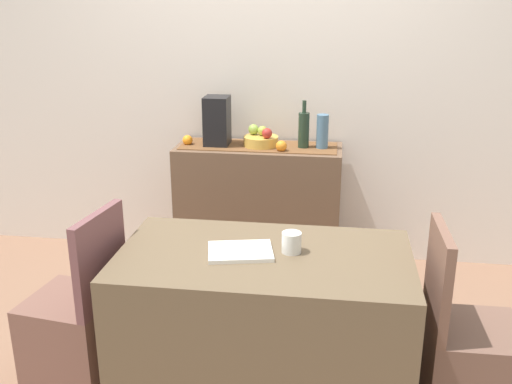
{
  "coord_description": "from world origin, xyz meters",
  "views": [
    {
      "loc": [
        0.47,
        -2.83,
        1.82
      ],
      "look_at": [
        0.02,
        0.36,
        0.73
      ],
      "focal_mm": 41.06,
      "sensor_mm": 36.0,
      "label": 1
    }
  ],
  "objects_px": {
    "fruit_bowl": "(261,141)",
    "coffee_cup": "(292,242)",
    "ceramic_vase": "(322,132)",
    "dining_table": "(264,327)",
    "chair_near_window": "(77,332)",
    "wine_bottle": "(304,130)",
    "coffee_maker": "(217,121)",
    "sideboard_console": "(259,207)",
    "open_book": "(240,251)",
    "chair_by_corner": "(467,363)"
  },
  "relations": [
    {
      "from": "fruit_bowl",
      "to": "coffee_cup",
      "type": "distance_m",
      "value": 1.43
    },
    {
      "from": "ceramic_vase",
      "to": "dining_table",
      "type": "height_order",
      "value": "ceramic_vase"
    },
    {
      "from": "dining_table",
      "to": "chair_near_window",
      "type": "relative_size",
      "value": 1.44
    },
    {
      "from": "wine_bottle",
      "to": "coffee_maker",
      "type": "height_order",
      "value": "coffee_maker"
    },
    {
      "from": "wine_bottle",
      "to": "coffee_maker",
      "type": "xyz_separation_m",
      "value": [
        -0.58,
        -0.0,
        0.04
      ]
    },
    {
      "from": "ceramic_vase",
      "to": "sideboard_console",
      "type": "bearing_deg",
      "value": 180.0
    },
    {
      "from": "chair_near_window",
      "to": "dining_table",
      "type": "bearing_deg",
      "value": 0.15
    },
    {
      "from": "coffee_maker",
      "to": "open_book",
      "type": "relative_size",
      "value": 1.17
    },
    {
      "from": "ceramic_vase",
      "to": "chair_by_corner",
      "type": "bearing_deg",
      "value": -63.46
    },
    {
      "from": "dining_table",
      "to": "chair_near_window",
      "type": "distance_m",
      "value": 0.92
    },
    {
      "from": "chair_near_window",
      "to": "coffee_maker",
      "type": "bearing_deg",
      "value": 73.82
    },
    {
      "from": "dining_table",
      "to": "open_book",
      "type": "height_order",
      "value": "open_book"
    },
    {
      "from": "fruit_bowl",
      "to": "chair_near_window",
      "type": "relative_size",
      "value": 0.26
    },
    {
      "from": "ceramic_vase",
      "to": "coffee_cup",
      "type": "bearing_deg",
      "value": -93.42
    },
    {
      "from": "dining_table",
      "to": "chair_near_window",
      "type": "height_order",
      "value": "chair_near_window"
    },
    {
      "from": "fruit_bowl",
      "to": "open_book",
      "type": "distance_m",
      "value": 1.44
    },
    {
      "from": "coffee_maker",
      "to": "chair_near_window",
      "type": "xyz_separation_m",
      "value": [
        -0.41,
        -1.43,
        -0.76
      ]
    },
    {
      "from": "ceramic_vase",
      "to": "chair_near_window",
      "type": "height_order",
      "value": "ceramic_vase"
    },
    {
      "from": "sideboard_console",
      "to": "ceramic_vase",
      "type": "height_order",
      "value": "ceramic_vase"
    },
    {
      "from": "coffee_maker",
      "to": "fruit_bowl",
      "type": "bearing_deg",
      "value": 0.0
    },
    {
      "from": "sideboard_console",
      "to": "dining_table",
      "type": "relative_size",
      "value": 0.85
    },
    {
      "from": "open_book",
      "to": "coffee_cup",
      "type": "bearing_deg",
      "value": -0.89
    },
    {
      "from": "fruit_bowl",
      "to": "chair_near_window",
      "type": "height_order",
      "value": "fruit_bowl"
    },
    {
      "from": "dining_table",
      "to": "coffee_cup",
      "type": "xyz_separation_m",
      "value": [
        0.12,
        0.04,
        0.42
      ]
    },
    {
      "from": "coffee_maker",
      "to": "dining_table",
      "type": "height_order",
      "value": "coffee_maker"
    },
    {
      "from": "chair_near_window",
      "to": "sideboard_console",
      "type": "bearing_deg",
      "value": 64.11
    },
    {
      "from": "sideboard_console",
      "to": "fruit_bowl",
      "type": "bearing_deg",
      "value": 0.0
    },
    {
      "from": "wine_bottle",
      "to": "chair_near_window",
      "type": "xyz_separation_m",
      "value": [
        -0.99,
        -1.43,
        -0.72
      ]
    },
    {
      "from": "coffee_cup",
      "to": "chair_near_window",
      "type": "distance_m",
      "value": 1.15
    },
    {
      "from": "chair_by_corner",
      "to": "sideboard_console",
      "type": "bearing_deg",
      "value": 128.43
    },
    {
      "from": "coffee_maker",
      "to": "dining_table",
      "type": "xyz_separation_m",
      "value": [
        0.5,
        -1.42,
        -0.65
      ]
    },
    {
      "from": "coffee_maker",
      "to": "coffee_cup",
      "type": "distance_m",
      "value": 1.54
    },
    {
      "from": "ceramic_vase",
      "to": "dining_table",
      "type": "relative_size",
      "value": 0.17
    },
    {
      "from": "dining_table",
      "to": "ceramic_vase",
      "type": "bearing_deg",
      "value": 82.02
    },
    {
      "from": "fruit_bowl",
      "to": "coffee_cup",
      "type": "height_order",
      "value": "fruit_bowl"
    },
    {
      "from": "coffee_cup",
      "to": "ceramic_vase",
      "type": "bearing_deg",
      "value": 86.58
    },
    {
      "from": "ceramic_vase",
      "to": "wine_bottle",
      "type": "bearing_deg",
      "value": 180.0
    },
    {
      "from": "fruit_bowl",
      "to": "ceramic_vase",
      "type": "xyz_separation_m",
      "value": [
        0.4,
        0.0,
        0.07
      ]
    },
    {
      "from": "wine_bottle",
      "to": "open_book",
      "type": "relative_size",
      "value": 1.12
    },
    {
      "from": "wine_bottle",
      "to": "chair_by_corner",
      "type": "height_order",
      "value": "wine_bottle"
    },
    {
      "from": "fruit_bowl",
      "to": "coffee_maker",
      "type": "xyz_separation_m",
      "value": [
        -0.29,
        0.0,
        0.13
      ]
    },
    {
      "from": "coffee_maker",
      "to": "coffee_cup",
      "type": "relative_size",
      "value": 3.52
    },
    {
      "from": "fruit_bowl",
      "to": "chair_near_window",
      "type": "bearing_deg",
      "value": -116.38
    },
    {
      "from": "open_book",
      "to": "chair_near_window",
      "type": "distance_m",
      "value": 0.94
    },
    {
      "from": "coffee_cup",
      "to": "fruit_bowl",
      "type": "bearing_deg",
      "value": 102.99
    },
    {
      "from": "fruit_bowl",
      "to": "coffee_maker",
      "type": "distance_m",
      "value": 0.32
    },
    {
      "from": "chair_near_window",
      "to": "chair_by_corner",
      "type": "distance_m",
      "value": 1.82
    },
    {
      "from": "sideboard_console",
      "to": "fruit_bowl",
      "type": "relative_size",
      "value": 4.79
    },
    {
      "from": "wine_bottle",
      "to": "coffee_maker",
      "type": "relative_size",
      "value": 0.96
    },
    {
      "from": "fruit_bowl",
      "to": "sideboard_console",
      "type": "bearing_deg",
      "value": 180.0
    }
  ]
}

